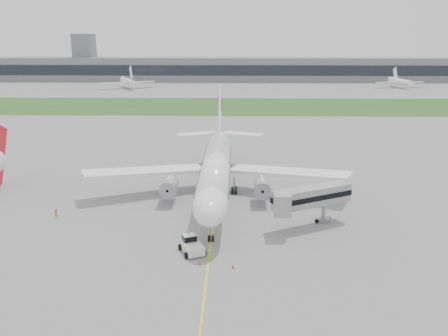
{
  "coord_description": "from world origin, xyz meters",
  "views": [
    {
      "loc": [
        3.41,
        -80.62,
        28.69
      ],
      "look_at": [
        1.45,
        2.0,
        6.19
      ],
      "focal_mm": 40.0,
      "sensor_mm": 36.0,
      "label": 1
    }
  ],
  "objects_px": {
    "jet_bridge": "(308,198)",
    "ground_crew_near": "(209,256)",
    "airliner": "(216,167)",
    "pushback_tug": "(191,245)"
  },
  "relations": [
    {
      "from": "jet_bridge",
      "to": "ground_crew_near",
      "type": "relative_size",
      "value": 7.76
    },
    {
      "from": "pushback_tug",
      "to": "ground_crew_near",
      "type": "xyz_separation_m",
      "value": [
        2.61,
        -2.98,
        -0.15
      ]
    },
    {
      "from": "pushback_tug",
      "to": "ground_crew_near",
      "type": "height_order",
      "value": "pushback_tug"
    },
    {
      "from": "airliner",
      "to": "jet_bridge",
      "type": "bearing_deg",
      "value": -44.68
    },
    {
      "from": "ground_crew_near",
      "to": "airliner",
      "type": "bearing_deg",
      "value": -100.72
    },
    {
      "from": "pushback_tug",
      "to": "jet_bridge",
      "type": "relative_size",
      "value": 0.37
    },
    {
      "from": "airliner",
      "to": "pushback_tug",
      "type": "bearing_deg",
      "value": -96.06
    },
    {
      "from": "airliner",
      "to": "jet_bridge",
      "type": "xyz_separation_m",
      "value": [
        14.33,
        -14.17,
        -0.94
      ]
    },
    {
      "from": "airliner",
      "to": "jet_bridge",
      "type": "height_order",
      "value": "airliner"
    },
    {
      "from": "jet_bridge",
      "to": "ground_crew_near",
      "type": "bearing_deg",
      "value": -168.11
    }
  ]
}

